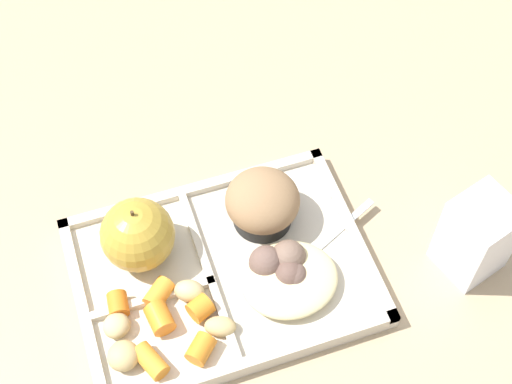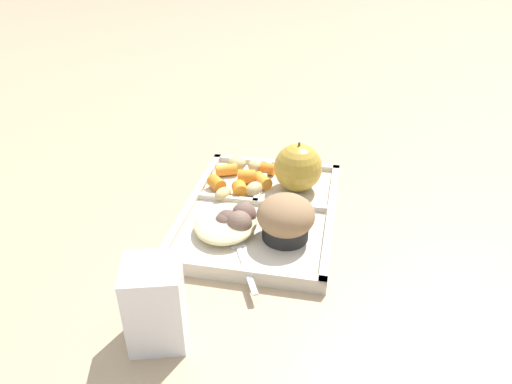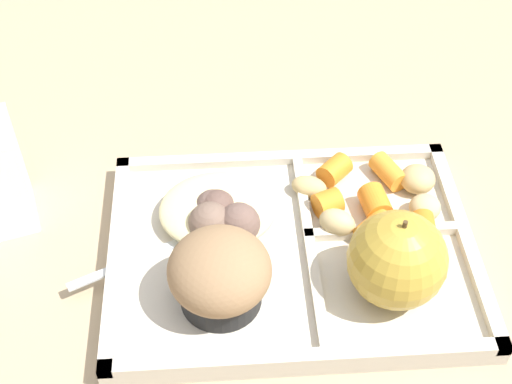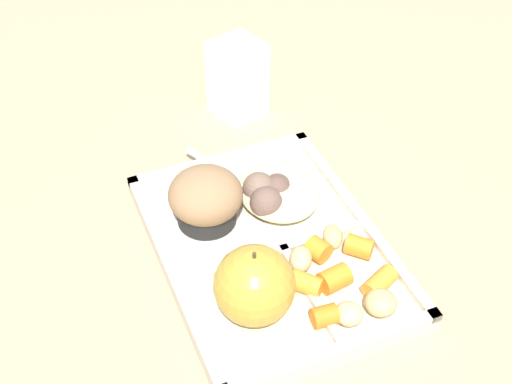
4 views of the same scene
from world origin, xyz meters
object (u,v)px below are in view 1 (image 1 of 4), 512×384
(green_apple, at_px, (138,235))
(milk_carton, at_px, (477,236))
(bran_muffin, at_px, (262,203))
(plastic_fork, at_px, (318,248))
(lunch_tray, at_px, (222,274))

(green_apple, height_order, milk_carton, milk_carton)
(bran_muffin, relative_size, milk_carton, 0.79)
(bran_muffin, bearing_deg, plastic_fork, -50.51)
(lunch_tray, distance_m, plastic_fork, 0.11)
(green_apple, bearing_deg, plastic_fork, -16.80)
(lunch_tray, distance_m, milk_carton, 0.28)
(lunch_tray, bearing_deg, milk_carton, -14.21)
(lunch_tray, xyz_separation_m, plastic_fork, (0.11, -0.01, 0.01))
(lunch_tray, height_order, milk_carton, milk_carton)
(milk_carton, bearing_deg, bran_muffin, 133.40)
(lunch_tray, bearing_deg, plastic_fork, -3.68)
(bran_muffin, distance_m, plastic_fork, 0.08)
(green_apple, height_order, bran_muffin, green_apple)
(green_apple, bearing_deg, milk_carton, -18.84)
(bran_muffin, distance_m, milk_carton, 0.23)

